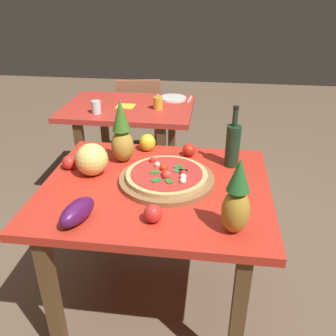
% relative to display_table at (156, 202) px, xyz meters
% --- Properties ---
extents(ground_plane, '(10.00, 10.00, 0.00)m').
position_rel_display_table_xyz_m(ground_plane, '(0.00, 0.00, -0.67)').
color(ground_plane, brown).
extents(display_table, '(1.10, 0.93, 0.77)m').
position_rel_display_table_xyz_m(display_table, '(0.00, 0.00, 0.00)').
color(display_table, brown).
rests_on(display_table, ground_plane).
extents(background_table, '(1.01, 0.72, 0.77)m').
position_rel_display_table_xyz_m(background_table, '(-0.41, 1.19, -0.02)').
color(background_table, brown).
rests_on(background_table, ground_plane).
extents(dining_chair, '(0.47, 0.47, 0.85)m').
position_rel_display_table_xyz_m(dining_chair, '(-0.45, 1.77, -0.19)').
color(dining_chair, olive).
rests_on(dining_chair, ground_plane).
extents(pizza_board, '(0.47, 0.47, 0.02)m').
position_rel_display_table_xyz_m(pizza_board, '(0.05, 0.04, 0.11)').
color(pizza_board, olive).
rests_on(pizza_board, display_table).
extents(pizza, '(0.40, 0.40, 0.06)m').
position_rel_display_table_xyz_m(pizza, '(0.05, 0.04, 0.14)').
color(pizza, tan).
rests_on(pizza, pizza_board).
extents(wine_bottle, '(0.08, 0.08, 0.33)m').
position_rel_display_table_xyz_m(wine_bottle, '(0.37, 0.26, 0.22)').
color(wine_bottle, '#1B3622').
rests_on(wine_bottle, display_table).
extents(pineapple_left, '(0.12, 0.12, 0.35)m').
position_rel_display_table_xyz_m(pineapple_left, '(-0.22, 0.24, 0.25)').
color(pineapple_left, '#B59036').
rests_on(pineapple_left, display_table).
extents(pineapple_right, '(0.11, 0.11, 0.32)m').
position_rel_display_table_xyz_m(pineapple_right, '(0.37, -0.32, 0.24)').
color(pineapple_right, '#B48529').
rests_on(pineapple_right, display_table).
extents(melon, '(0.17, 0.17, 0.17)m').
position_rel_display_table_xyz_m(melon, '(-0.34, 0.07, 0.18)').
color(melon, '#F1D56B').
rests_on(melon, display_table).
extents(bell_pepper, '(0.09, 0.09, 0.10)m').
position_rel_display_table_xyz_m(bell_pepper, '(-0.11, 0.39, 0.15)').
color(bell_pepper, yellow).
rests_on(bell_pepper, display_table).
extents(eggplant, '(0.15, 0.22, 0.09)m').
position_rel_display_table_xyz_m(eggplant, '(-0.27, -0.33, 0.14)').
color(eggplant, '#491349').
rests_on(eggplant, display_table).
extents(tomato_beside_pepper, '(0.07, 0.07, 0.07)m').
position_rel_display_table_xyz_m(tomato_beside_pepper, '(0.14, 0.34, 0.14)').
color(tomato_beside_pepper, red).
rests_on(tomato_beside_pepper, display_table).
extents(tomato_near_board, '(0.08, 0.08, 0.08)m').
position_rel_display_table_xyz_m(tomato_near_board, '(-0.48, 0.11, 0.14)').
color(tomato_near_board, red).
rests_on(tomato_near_board, display_table).
extents(tomato_by_bottle, '(0.08, 0.08, 0.08)m').
position_rel_display_table_xyz_m(tomato_by_bottle, '(0.04, -0.30, 0.14)').
color(tomato_by_bottle, red).
rests_on(tomato_by_bottle, display_table).
extents(drinking_glass_juice, '(0.08, 0.08, 0.09)m').
position_rel_display_table_xyz_m(drinking_glass_juice, '(-0.17, 1.14, 0.14)').
color(drinking_glass_juice, gold).
rests_on(drinking_glass_juice, background_table).
extents(drinking_glass_water, '(0.07, 0.07, 0.09)m').
position_rel_display_table_xyz_m(drinking_glass_water, '(-0.60, 0.98, 0.15)').
color(drinking_glass_water, silver).
rests_on(drinking_glass_water, background_table).
extents(dinner_plate, '(0.22, 0.22, 0.02)m').
position_rel_display_table_xyz_m(dinner_plate, '(-0.08, 1.41, 0.11)').
color(dinner_plate, white).
rests_on(dinner_plate, background_table).
extents(fork_utensil, '(0.03, 0.18, 0.01)m').
position_rel_display_table_xyz_m(fork_utensil, '(-0.22, 1.41, 0.10)').
color(fork_utensil, silver).
rests_on(fork_utensil, background_table).
extents(knife_utensil, '(0.03, 0.18, 0.01)m').
position_rel_display_table_xyz_m(knife_utensil, '(0.06, 1.41, 0.10)').
color(knife_utensil, silver).
rests_on(knife_utensil, background_table).
extents(napkin_folded, '(0.15, 0.13, 0.01)m').
position_rel_display_table_xyz_m(napkin_folded, '(-0.43, 1.16, 0.10)').
color(napkin_folded, yellow).
rests_on(napkin_folded, background_table).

